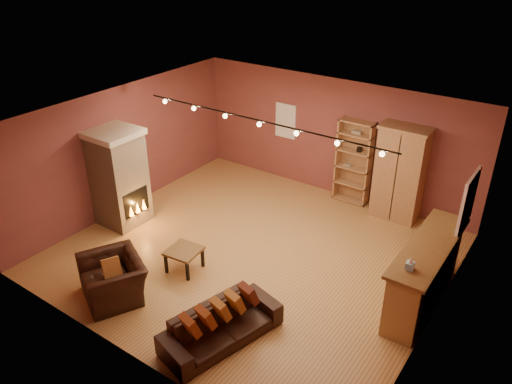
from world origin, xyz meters
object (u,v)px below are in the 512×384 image
Objects in this scene: fireplace at (119,178)px; armchair at (112,273)px; bookcase at (355,161)px; bar_counter at (424,273)px; loveseat at (221,320)px; coffee_table at (184,253)px; armoire at (400,173)px.

fireplace is 1.59× the size of armchair.
bookcase is 0.81× the size of bar_counter.
fireplace is 1.05× the size of loveseat.
fireplace is 2.46m from coffee_table.
bookcase is 3.73m from bar_counter.
bar_counter is 4.28m from coffee_table.
coffee_table is at bearing -157.46° from bar_counter.
armchair is (1.81, -1.85, -0.57)m from fireplace.
bookcase reaches higher than loveseat.
armoire is 0.87× the size of bar_counter.
loveseat is at bearing -21.87° from fireplace.
fireplace is 1.07× the size of bookcase.
bookcase is 1.14m from armoire.
fireplace is 3.29× the size of coffee_table.
loveseat is at bearing 32.66° from armchair.
bar_counter is at bearing -25.36° from loveseat.
loveseat is (4.00, -1.60, -0.66)m from fireplace.
armoire is 1.61× the size of armchair.
bookcase reaches higher than armchair.
armchair is (-2.99, -5.43, -0.58)m from armoire.
fireplace is 0.86× the size of bar_counter.
armoire is at bearing 5.90° from loveseat.
armchair is at bearing -108.40° from bookcase.
bookcase is 3.09× the size of coffee_table.
bookcase is 4.58m from coffee_table.
armchair is (-1.86, -5.59, -0.52)m from bookcase.
fireplace is at bearing -170.32° from bar_counter.
coffee_table is (-1.38, -4.32, -0.63)m from bookcase.
coffee_table is (-2.51, -4.15, -0.69)m from armoire.
bar_counter reaches higher than coffee_table.
armchair reaches higher than loveseat.
fireplace reaches higher than armchair.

